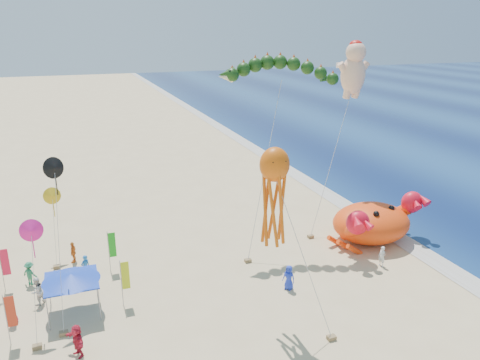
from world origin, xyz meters
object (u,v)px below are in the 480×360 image
Objects in this scene: crab_inflatable at (372,222)px; cherub_kite at (354,68)px; canopy_blue at (71,278)px; dragon_kite at (280,74)px; octopus_kite at (274,189)px.

cherub_kite reaches higher than crab_inflatable.
cherub_kite reaches higher than canopy_blue.
octopus_kite is at bearing -115.89° from dragon_kite.
dragon_kite is at bearing 20.15° from canopy_blue.
canopy_blue is (-24.73, -8.28, -11.22)m from cherub_kite.
crab_inflatable is 2.59× the size of canopy_blue.
octopus_kite is 3.12× the size of canopy_blue.
octopus_kite is 13.69m from canopy_blue.
canopy_blue is (-11.36, 4.79, -5.94)m from octopus_kite.
crab_inflatable is 23.73m from canopy_blue.
octopus_kite is at bearing -135.63° from cherub_kite.
crab_inflatable is 15.62m from octopus_kite.
crab_inflatable is 0.83× the size of octopus_kite.
cherub_kite is 4.62× the size of canopy_blue.
crab_inflatable is 0.56× the size of cherub_kite.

